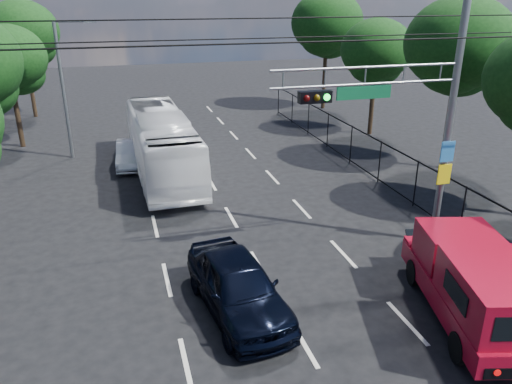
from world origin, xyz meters
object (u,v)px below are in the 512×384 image
object	(u,v)px
navy_hatchback	(238,286)
white_van	(131,154)
signal_mast	(421,97)
red_pickup	(476,283)
white_bus	(162,143)

from	to	relation	value
navy_hatchback	white_van	world-z (taller)	navy_hatchback
signal_mast	white_van	bearing A→B (deg)	126.86
signal_mast	red_pickup	xyz separation A→B (m)	(-0.58, -4.34, -4.08)
signal_mast	white_van	size ratio (longest dim) A/B	2.47
red_pickup	navy_hatchback	distance (m)	6.34
red_pickup	white_bus	distance (m)	15.98
white_van	signal_mast	bearing A→B (deg)	-48.97
white_bus	signal_mast	bearing A→B (deg)	-55.77
white_van	red_pickup	bearing A→B (deg)	-58.78
navy_hatchback	white_bus	xyz separation A→B (m)	(-0.75, 12.35, 0.70)
navy_hatchback	white_van	size ratio (longest dim) A/B	1.23
red_pickup	white_bus	size ratio (longest dim) A/B	0.57
signal_mast	navy_hatchback	xyz separation A→B (m)	(-6.54, -2.19, -4.43)
signal_mast	red_pickup	size ratio (longest dim) A/B	1.54
white_bus	navy_hatchback	bearing A→B (deg)	-87.94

